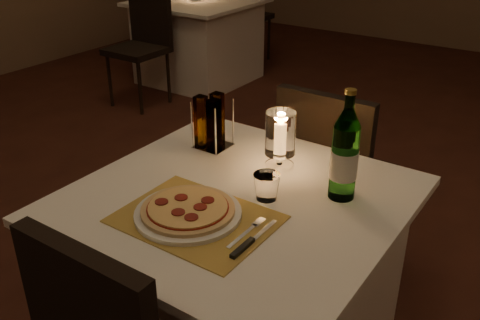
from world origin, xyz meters
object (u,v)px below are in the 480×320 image
Objects in this scene: water_bottle at (345,156)px; hurricane_candle at (280,135)px; chair_far at (331,165)px; pizza at (188,209)px; plate at (188,213)px; main_table at (237,286)px; neighbor_table_left at (199,41)px; tumbler at (267,187)px.

hurricane_candle is at bearing 165.55° from water_bottle.
pizza is at bearing -93.20° from chair_far.
plate is at bearing 73.45° from pizza.
water_bottle reaches higher than main_table.
water_bottle reaches higher than chair_far.
neighbor_table_left is at bearing 133.61° from hurricane_candle.
pizza is 3.60m from neighbor_table_left.
chair_far is 2.98m from neighbor_table_left.
chair_far is at bearing 90.81° from hurricane_candle.
tumbler reaches higher than main_table.
hurricane_candle is (0.01, 0.26, 0.48)m from main_table.
chair_far is 2.52× the size of water_bottle.
hurricane_candle is at bearing 88.55° from main_table.
chair_far is 4.43× the size of hurricane_candle.
chair_far reaches higher than main_table.
chair_far is at bearing 117.48° from water_bottle.
neighbor_table_left is at bearing 130.63° from main_table.
hurricane_candle reaches higher than neighbor_table_left.
neighbor_table_left is (-2.54, 2.45, -0.51)m from water_bottle.
chair_far is 10.59× the size of tumbler.
chair_far reaches higher than plate.
main_table is 3.57× the size of pizza.
chair_far is (-0.00, 0.71, 0.18)m from main_table.
tumbler is at bearing 58.44° from plate.
hurricane_candle reaches higher than chair_far.
chair_far is 0.92m from plate.
main_table is 0.42m from plate.
tumbler is 0.24× the size of water_bottle.
pizza is at bearing -121.55° from tumbler.
pizza is (-0.05, -0.18, 0.39)m from main_table.
tumbler is 3.52m from neighbor_table_left.
water_bottle is at bearing 37.59° from tumbler.
pizza is 0.45m from hurricane_candle.
tumbler is 0.26m from water_bottle.
water_bottle reaches higher than tumbler.
neighbor_table_left is (-2.26, 1.92, -0.18)m from chair_far.
plate is 1.14× the size of pizza.
tumbler is at bearing -69.59° from hurricane_candle.
neighbor_table_left is at bearing 139.64° from chair_far.
chair_far reaches higher than tumbler.
main_table is 3.48m from neighbor_table_left.
main_table is 2.80× the size of water_bottle.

